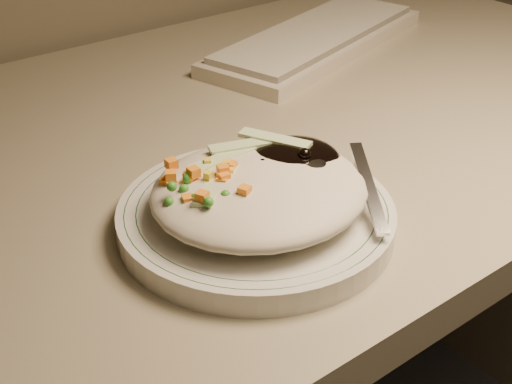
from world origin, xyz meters
TOP-DOWN VIEW (x-y plane):
  - desk at (0.00, 1.38)m, footprint 1.40×0.70m
  - plate at (-0.06, 1.20)m, footprint 0.24×0.24m
  - plate_rim at (-0.06, 1.20)m, footprint 0.23×0.23m
  - meal at (-0.06, 1.20)m, footprint 0.21×0.19m
  - keyboard at (0.29, 1.51)m, footprint 0.41×0.24m

SIDE VIEW (x-z plane):
  - desk at x=0.00m, z-range 0.17..0.91m
  - plate at x=-0.06m, z-range 0.74..0.76m
  - keyboard at x=0.29m, z-range 0.74..0.77m
  - plate_rim at x=-0.06m, z-range 0.76..0.76m
  - meal at x=-0.06m, z-range 0.76..0.81m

